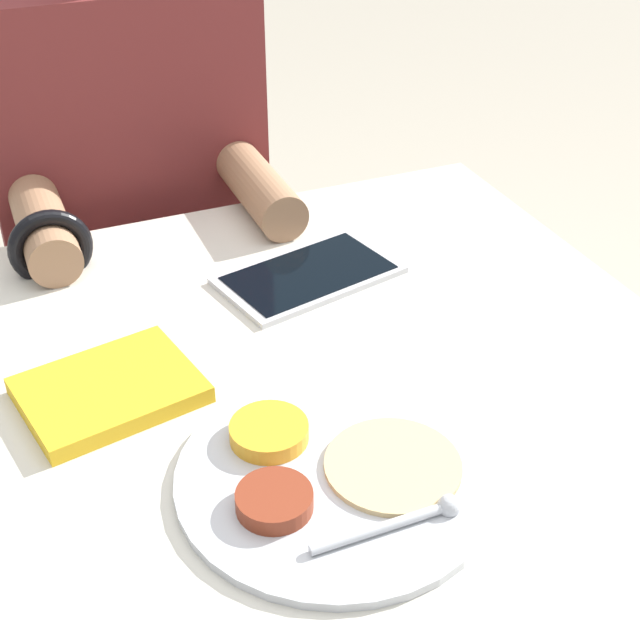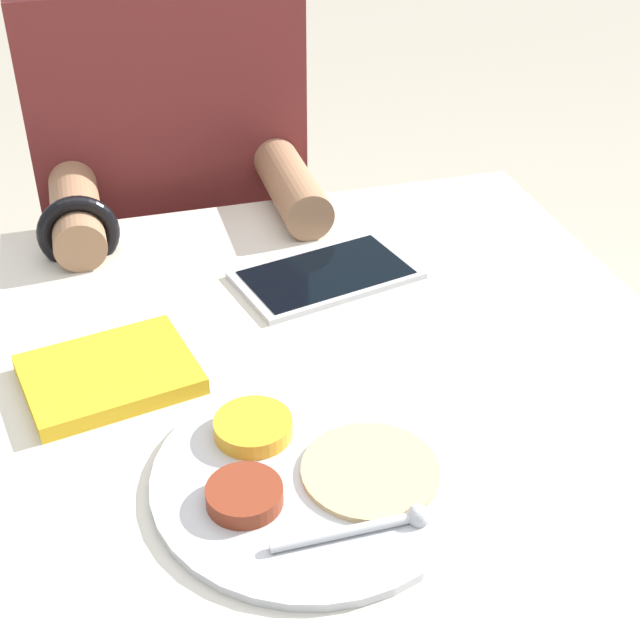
# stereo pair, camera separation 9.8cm
# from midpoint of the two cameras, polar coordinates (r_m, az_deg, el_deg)

# --- Properties ---
(dining_table) EXTENTS (0.92, 0.93, 0.74)m
(dining_table) POSITION_cam_midpoint_polar(r_m,az_deg,el_deg) (1.24, -2.99, -18.05)
(dining_table) COLOR beige
(dining_table) RESTS_ON ground_plane
(thali_tray) EXTENTS (0.31, 0.31, 0.03)m
(thali_tray) POSITION_cam_midpoint_polar(r_m,az_deg,el_deg) (0.87, -2.57, -9.92)
(thali_tray) COLOR #B7BABF
(thali_tray) RESTS_ON dining_table
(red_notebook) EXTENTS (0.21, 0.17, 0.02)m
(red_notebook) POSITION_cam_midpoint_polar(r_m,az_deg,el_deg) (1.00, -16.08, -4.51)
(red_notebook) COLOR silver
(red_notebook) RESTS_ON dining_table
(tablet_device) EXTENTS (0.26, 0.18, 0.01)m
(tablet_device) POSITION_cam_midpoint_polar(r_m,az_deg,el_deg) (1.17, -3.11, 2.82)
(tablet_device) COLOR #B7B7BC
(tablet_device) RESTS_ON dining_table
(person_diner) EXTENTS (0.42, 0.42, 1.20)m
(person_diner) POSITION_cam_midpoint_polar(r_m,az_deg,el_deg) (1.57, -13.20, 3.18)
(person_diner) COLOR black
(person_diner) RESTS_ON ground_plane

